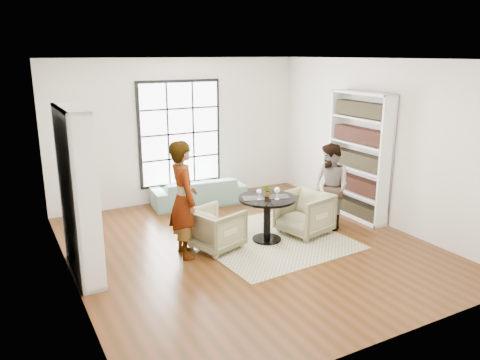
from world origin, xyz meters
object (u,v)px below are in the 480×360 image
pedestal_table (267,209)px  person_right (330,187)px  armchair_left (216,229)px  wine_glass_left (259,192)px  sofa (198,191)px  armchair_right (304,213)px  person_left (184,200)px  wine_glass_right (277,191)px  flower_centerpiece (268,190)px

pedestal_table → person_right: 1.31m
armchair_left → wine_glass_left: bearing=-120.6°
sofa → wine_glass_left: 2.49m
armchair_right → person_left: bearing=-106.9°
wine_glass_right → person_right: bearing=6.2°
pedestal_table → armchair_left: 0.93m
pedestal_table → flower_centerpiece: 0.33m
sofa → armchair_left: bearing=79.1°
sofa → wine_glass_right: bearing=102.4°
person_left → pedestal_table: bearing=-89.5°
person_left → wine_glass_left: 1.26m
person_left → armchair_right: bearing=-88.9°
person_right → wine_glass_right: bearing=-82.8°
person_right → wine_glass_right: 1.23m
flower_centerpiece → armchair_right: bearing=-7.3°
wine_glass_right → person_left: bearing=170.0°
person_left → flower_centerpiece: (1.49, -0.05, -0.04)m
armchair_left → person_left: 0.80m
pedestal_table → flower_centerpiece: bearing=49.0°
sofa → wine_glass_right: size_ratio=9.24×
person_left → flower_centerpiece: 1.49m
wine_glass_right → sofa: bearing=97.0°
wine_glass_left → armchair_left: bearing=168.0°
sofa → wine_glass_right: 2.63m
pedestal_table → armchair_right: size_ratio=1.18×
sofa → flower_centerpiece: size_ratio=9.02×
person_left → person_right: 2.75m
pedestal_table → flower_centerpiece: size_ratio=4.51×
person_right → wine_glass_left: size_ratio=8.55×
sofa → armchair_left: (-0.66, -2.26, 0.06)m
armchair_left → wine_glass_right: wine_glass_right is taller
flower_centerpiece → pedestal_table: bearing=-131.0°
flower_centerpiece → armchair_left: bearing=177.0°
pedestal_table → sofa: (-0.23, 2.37, -0.28)m
armchair_right → wine_glass_right: wine_glass_right is taller
person_left → flower_centerpiece: bearing=-87.2°
flower_centerpiece → wine_glass_left: bearing=-156.9°
armchair_left → wine_glass_right: size_ratio=3.60×
person_left → flower_centerpiece: person_left is taller
armchair_right → flower_centerpiece: (-0.70, 0.09, 0.50)m
sofa → armchair_right: size_ratio=2.36×
person_left → wine_glass_left: (1.25, -0.15, -0.02)m
pedestal_table → sofa: pedestal_table is taller
armchair_left → person_left: (-0.55, 0.00, 0.58)m
wine_glass_left → flower_centerpiece: (0.24, 0.10, -0.02)m
pedestal_table → flower_centerpiece: (0.05, 0.06, 0.32)m
person_right → armchair_right: bearing=-89.0°
armchair_right → person_left: (-2.19, 0.14, 0.55)m
person_right → flower_centerpiece: size_ratio=7.29×
armchair_left → armchair_right: bearing=-113.4°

